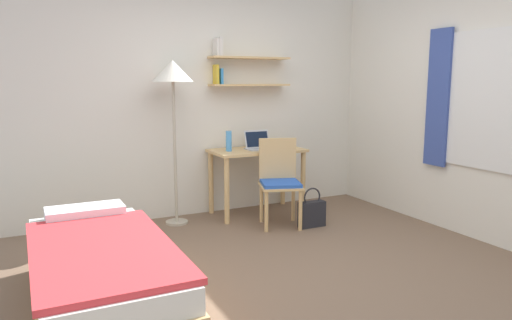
{
  "coord_description": "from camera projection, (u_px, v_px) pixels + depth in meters",
  "views": [
    {
      "loc": [
        -1.93,
        -3.2,
        1.54
      ],
      "look_at": [
        -0.1,
        0.51,
        0.85
      ],
      "focal_mm": 33.91,
      "sensor_mm": 36.0,
      "label": 1
    }
  ],
  "objects": [
    {
      "name": "ground_plane",
      "position": [
        295.0,
        271.0,
        3.92
      ],
      "size": [
        5.28,
        5.28,
        0.0
      ],
      "primitive_type": "plane",
      "color": "brown"
    },
    {
      "name": "wall_back",
      "position": [
        206.0,
        100.0,
        5.5
      ],
      "size": [
        4.4,
        0.27,
        2.6
      ],
      "color": "silver",
      "rests_on": "ground_plane"
    },
    {
      "name": "wall_right",
      "position": [
        480.0,
        105.0,
        4.59
      ],
      "size": [
        0.1,
        4.4,
        2.6
      ],
      "color": "silver",
      "rests_on": "ground_plane"
    },
    {
      "name": "bed",
      "position": [
        101.0,
        275.0,
        3.25
      ],
      "size": [
        0.87,
        1.88,
        0.54
      ],
      "color": "tan",
      "rests_on": "ground_plane"
    },
    {
      "name": "desk",
      "position": [
        257.0,
        161.0,
        5.54
      ],
      "size": [
        1.05,
        0.57,
        0.75
      ],
      "color": "tan",
      "rests_on": "ground_plane"
    },
    {
      "name": "desk_chair",
      "position": [
        279.0,
        179.0,
        5.12
      ],
      "size": [
        0.54,
        0.53,
        0.92
      ],
      "color": "tan",
      "rests_on": "ground_plane"
    },
    {
      "name": "standing_lamp",
      "position": [
        173.0,
        79.0,
        4.99
      ],
      "size": [
        0.42,
        0.42,
        1.74
      ],
      "color": "#B2A893",
      "rests_on": "ground_plane"
    },
    {
      "name": "laptop",
      "position": [
        259.0,
        144.0,
        5.52
      ],
      "size": [
        0.31,
        0.22,
        0.21
      ],
      "color": "#B7BABF",
      "rests_on": "desk"
    },
    {
      "name": "water_bottle",
      "position": [
        229.0,
        141.0,
        5.35
      ],
      "size": [
        0.07,
        0.07,
        0.23
      ],
      "primitive_type": "cylinder",
      "color": "#4C99DB",
      "rests_on": "desk"
    },
    {
      "name": "book_stack",
      "position": [
        284.0,
        144.0,
        5.65
      ],
      "size": [
        0.17,
        0.23,
        0.09
      ],
      "color": "gold",
      "rests_on": "desk"
    },
    {
      "name": "handbag",
      "position": [
        312.0,
        213.0,
        5.1
      ],
      "size": [
        0.29,
        0.11,
        0.42
      ],
      "color": "#232328",
      "rests_on": "ground_plane"
    }
  ]
}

